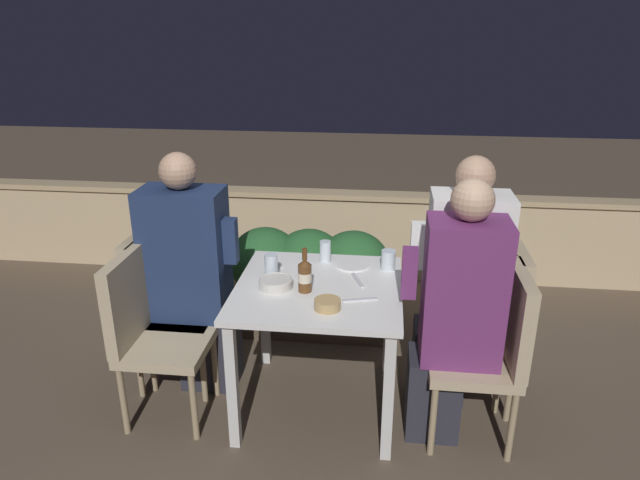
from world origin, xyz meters
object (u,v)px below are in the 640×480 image
object	(u,v)px
chair_left_near	(147,324)
person_navy_jumper	(192,275)
beer_bottle	(305,275)
potted_plant	(186,257)
chair_left_far	(160,297)
person_white_polo	(459,284)
person_purple_stripe	(455,314)
chair_right_far	(494,313)
chair_right_near	(495,343)

from	to	relation	value
chair_left_near	person_navy_jumper	distance (m)	0.36
beer_bottle	potted_plant	distance (m)	1.31
chair_left_far	potted_plant	world-z (taller)	chair_left_far
person_navy_jumper	person_white_polo	world-z (taller)	person_white_polo
chair_left_near	beer_bottle	distance (m)	0.84
chair_left_near	person_navy_jumper	xyz separation A→B (m)	(0.15, 0.30, 0.14)
person_navy_jumper	person_purple_stripe	xyz separation A→B (m)	(1.35, -0.28, -0.00)
person_purple_stripe	chair_left_far	bearing A→B (deg)	169.89
chair_left_near	chair_right_far	distance (m)	1.77
person_white_polo	chair_left_near	bearing A→B (deg)	-168.24
person_white_polo	beer_bottle	distance (m)	0.80
person_purple_stripe	potted_plant	bearing A→B (deg)	150.01
person_white_polo	chair_left_far	bearing A→B (deg)	-179.23
person_white_polo	potted_plant	bearing A→B (deg)	159.00
person_navy_jumper	chair_left_near	bearing A→B (deg)	-115.87
chair_right_far	beer_bottle	world-z (taller)	beer_bottle
person_navy_jumper	chair_right_near	size ratio (longest dim) A/B	1.51
potted_plant	person_purple_stripe	bearing A→B (deg)	-29.99
chair_left_near	person_purple_stripe	xyz separation A→B (m)	(1.50, 0.02, 0.14)
person_navy_jumper	person_purple_stripe	distance (m)	1.38
beer_bottle	person_purple_stripe	bearing A→B (deg)	-5.83
person_white_polo	person_purple_stripe	bearing A→B (deg)	-99.32
chair_right_near	beer_bottle	size ratio (longest dim) A/B	3.93
chair_right_far	person_white_polo	size ratio (longest dim) A/B	0.66
chair_left_far	chair_left_near	bearing A→B (deg)	-80.83
chair_right_far	beer_bottle	size ratio (longest dim) A/B	3.93
chair_right_near	person_purple_stripe	distance (m)	0.24
person_white_polo	potted_plant	distance (m)	1.82
chair_left_far	chair_right_near	distance (m)	1.77
chair_right_near	beer_bottle	world-z (taller)	beer_bottle
chair_right_near	chair_right_far	world-z (taller)	same
person_navy_jumper	potted_plant	bearing A→B (deg)	112.89
chair_left_near	potted_plant	xyz separation A→B (m)	(-0.14, 0.97, -0.04)
chair_left_near	chair_right_far	world-z (taller)	same
chair_left_near	person_purple_stripe	bearing A→B (deg)	0.95
person_navy_jumper	chair_right_far	xyz separation A→B (m)	(1.60, 0.02, -0.14)
person_navy_jumper	person_white_polo	xyz separation A→B (m)	(1.40, 0.02, 0.01)
potted_plant	chair_right_near	bearing A→B (deg)	-27.27
chair_left_near	beer_bottle	xyz separation A→B (m)	(0.79, 0.10, 0.27)
chair_right_near	chair_left_near	bearing A→B (deg)	-179.16
chair_right_far	person_white_polo	distance (m)	0.25
potted_plant	chair_right_far	bearing A→B (deg)	-18.99
person_white_polo	potted_plant	world-z (taller)	person_white_polo
chair_left_far	person_navy_jumper	size ratio (longest dim) A/B	0.66
chair_left_far	potted_plant	bearing A→B (deg)	97.46
chair_left_near	chair_right_near	distance (m)	1.70
beer_bottle	potted_plant	size ratio (longest dim) A/B	0.29
chair_left_far	person_purple_stripe	bearing A→B (deg)	-10.11
chair_left_near	potted_plant	size ratio (longest dim) A/B	1.13
chair_right_near	chair_right_far	xyz separation A→B (m)	(0.05, 0.30, 0.00)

